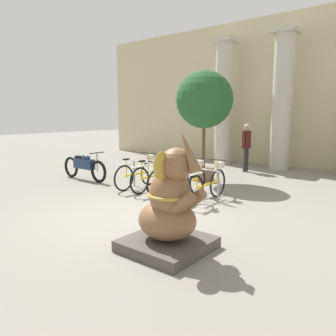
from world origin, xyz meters
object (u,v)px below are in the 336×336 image
at_px(bicycle_3, 187,182).
at_px(bicycle_4, 207,184).
at_px(potted_tree, 204,102).
at_px(motorcycle, 84,166).
at_px(elephant_statue, 170,211).
at_px(bicycle_1, 154,176).
at_px(bicycle_2, 170,178).
at_px(person_pedestrian, 246,143).
at_px(bicycle_0, 138,173).

xyz_separation_m(bicycle_3, bicycle_4, (0.58, 0.05, 0.00)).
bearing_deg(bicycle_4, bicycle_3, -175.09).
bearing_deg(potted_tree, motorcycle, -141.51).
distance_m(bicycle_4, elephant_statue, 3.09).
bearing_deg(bicycle_4, bicycle_1, 179.69).
xyz_separation_m(bicycle_4, motorcycle, (-4.48, -0.27, 0.05)).
xyz_separation_m(bicycle_2, person_pedestrian, (0.01, 4.46, 0.64)).
xyz_separation_m(bicycle_1, bicycle_4, (1.75, -0.01, 0.00)).
xyz_separation_m(bicycle_0, potted_tree, (0.85, 2.12, 2.04)).
relative_size(bicycle_0, potted_tree, 0.51).
bearing_deg(bicycle_2, bicycle_1, 179.96).
xyz_separation_m(bicycle_0, bicycle_2, (1.17, 0.02, 0.00)).
relative_size(bicycle_4, person_pedestrian, 1.01).
bearing_deg(elephant_statue, bicycle_3, 121.23).
relative_size(bicycle_1, elephant_statue, 0.93).
xyz_separation_m(bicycle_2, motorcycle, (-3.31, -0.28, 0.05)).
xyz_separation_m(bicycle_1, person_pedestrian, (0.60, 4.46, 0.64)).
bearing_deg(bicycle_2, bicycle_0, -179.21).
distance_m(bicycle_1, potted_tree, 2.94).
xyz_separation_m(bicycle_3, motorcycle, (-3.90, -0.22, 0.05)).
xyz_separation_m(bicycle_2, bicycle_4, (1.17, -0.01, 0.00)).
bearing_deg(potted_tree, bicycle_0, -111.84).
distance_m(bicycle_0, person_pedestrian, 4.67).
distance_m(bicycle_1, bicycle_4, 1.75).
xyz_separation_m(bicycle_2, potted_tree, (-0.32, 2.10, 2.04)).
bearing_deg(bicycle_4, person_pedestrian, 104.48).
bearing_deg(person_pedestrian, motorcycle, -125.08).
distance_m(bicycle_0, bicycle_1, 0.58).
bearing_deg(bicycle_0, person_pedestrian, 75.18).
bearing_deg(bicycle_2, potted_tree, 98.66).
height_order(bicycle_4, potted_tree, potted_tree).
bearing_deg(bicycle_0, bicycle_3, -1.41).
bearing_deg(person_pedestrian, elephant_statue, -72.75).
xyz_separation_m(bicycle_3, potted_tree, (-0.90, 2.16, 2.04)).
relative_size(bicycle_1, motorcycle, 0.83).
bearing_deg(bicycle_2, elephant_statue, -51.44).
xyz_separation_m(elephant_statue, motorcycle, (-5.60, 2.60, -0.17)).
distance_m(motorcycle, person_pedestrian, 5.82).
xyz_separation_m(elephant_statue, potted_tree, (-2.61, 4.98, 1.83)).
xyz_separation_m(bicycle_1, bicycle_2, (0.58, -0.00, 0.00)).
bearing_deg(motorcycle, potted_tree, 38.49).
bearing_deg(potted_tree, bicycle_2, -81.34).
bearing_deg(bicycle_1, potted_tree, 82.83).
height_order(elephant_statue, potted_tree, potted_tree).
relative_size(bicycle_4, elephant_statue, 0.93).
distance_m(bicycle_0, motorcycle, 2.16).
bearing_deg(bicycle_1, elephant_statue, -44.99).
xyz_separation_m(bicycle_3, elephant_statue, (1.71, -2.82, 0.22)).
distance_m(bicycle_2, bicycle_3, 0.59).
relative_size(bicycle_2, person_pedestrian, 1.01).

